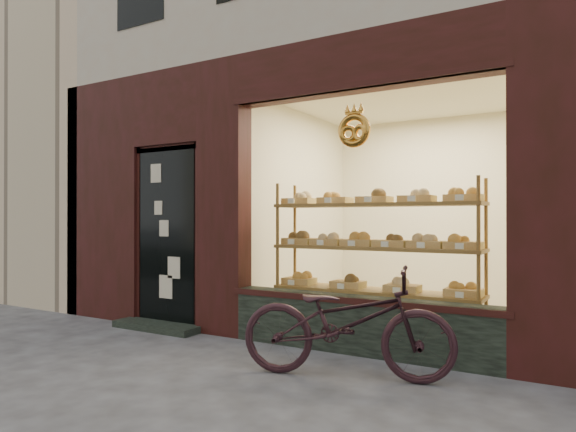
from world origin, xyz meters
The scene contains 4 objects.
ground centered at (0.00, 0.00, 0.00)m, with size 90.00×90.00×0.00m, color #363636.
neighbor_left centered at (-9.60, 5.50, 4.50)m, with size 12.00×7.00×9.00m, color beige.
display_shelf centered at (0.45, 2.55, 0.89)m, with size 2.20×0.45×1.70m.
bicycle centered at (0.66, 1.35, 0.46)m, with size 0.61×1.75×0.92m, color black.
Camera 1 is at (2.40, -2.51, 1.31)m, focal length 32.00 mm.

